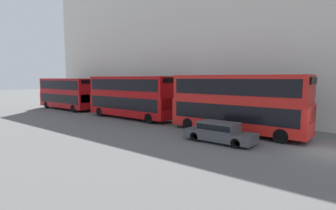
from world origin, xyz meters
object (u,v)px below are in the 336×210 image
object	(u,v)px
bus_leading	(236,101)
car_dark_sedan	(219,132)
pedestrian	(103,104)
bus_second_in_queue	(130,95)
bus_third_in_queue	(67,92)

from	to	relation	value
bus_leading	car_dark_sedan	bearing A→B (deg)	-174.06
car_dark_sedan	pedestrian	distance (m)	21.73
bus_second_in_queue	bus_third_in_queue	distance (m)	12.71
bus_second_in_queue	pedestrian	xyz separation A→B (m)	(2.75, 8.43, -1.63)
bus_second_in_queue	pedestrian	bearing A→B (deg)	71.90
bus_leading	bus_second_in_queue	distance (m)	12.06
bus_third_in_queue	car_dark_sedan	distance (m)	25.40
bus_leading	bus_third_in_queue	size ratio (longest dim) A/B	1.04
bus_leading	pedestrian	distance (m)	20.74
bus_second_in_queue	bus_third_in_queue	bearing A→B (deg)	90.00
bus_leading	bus_second_in_queue	bearing A→B (deg)	90.00
bus_leading	bus_third_in_queue	distance (m)	24.77
bus_third_in_queue	pedestrian	world-z (taller)	bus_third_in_queue
bus_leading	car_dark_sedan	distance (m)	3.86
bus_second_in_queue	car_dark_sedan	distance (m)	12.99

